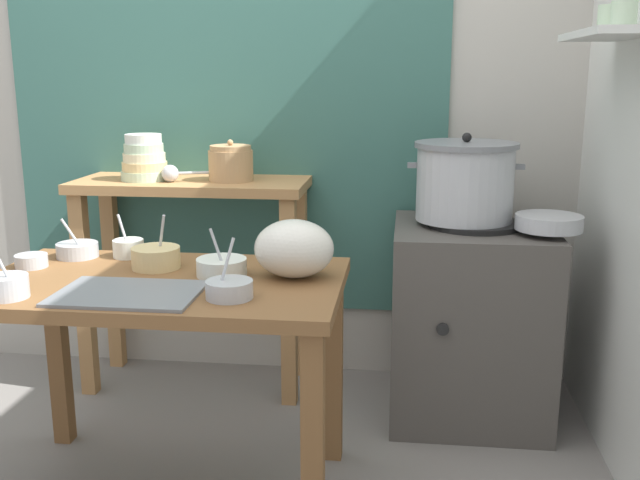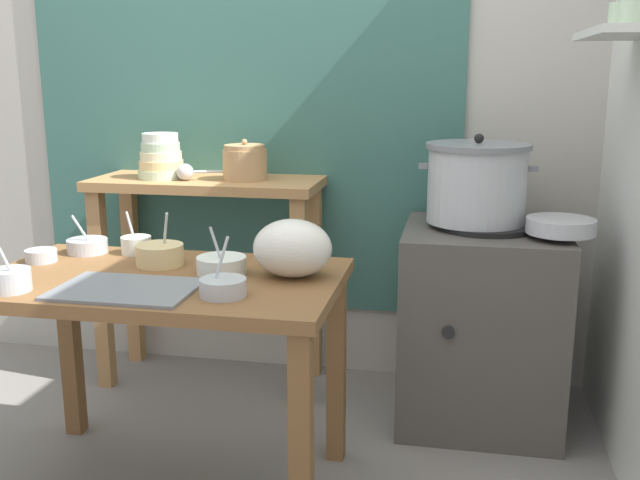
{
  "view_description": "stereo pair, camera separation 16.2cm",
  "coord_description": "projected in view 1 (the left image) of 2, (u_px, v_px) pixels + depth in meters",
  "views": [
    {
      "loc": [
        0.63,
        -2.05,
        1.33
      ],
      "look_at": [
        0.37,
        0.14,
        0.82
      ],
      "focal_mm": 40.54,
      "sensor_mm": 36.0,
      "label": 1
    },
    {
      "loc": [
        0.79,
        -2.02,
        1.33
      ],
      "look_at": [
        0.37,
        0.14,
        0.82
      ],
      "focal_mm": 40.54,
      "sensor_mm": 36.0,
      "label": 2
    }
  ],
  "objects": [
    {
      "name": "prep_bowl_2",
      "position": [
        156.0,
        257.0,
        2.31
      ],
      "size": [
        0.15,
        0.15,
        0.18
      ],
      "color": "#E5C684",
      "rests_on": "prep_table"
    },
    {
      "name": "prep_bowl_1",
      "position": [
        7.0,
        286.0,
        2.0
      ],
      "size": [
        0.12,
        0.12,
        0.17
      ],
      "color": "#B7BABF",
      "rests_on": "prep_table"
    },
    {
      "name": "plastic_bag",
      "position": [
        294.0,
        249.0,
        2.19
      ],
      "size": [
        0.24,
        0.2,
        0.18
      ],
      "primitive_type": "ellipsoid",
      "color": "silver",
      "rests_on": "prep_table"
    },
    {
      "name": "prep_bowl_0",
      "position": [
        31.0,
        260.0,
        2.32
      ],
      "size": [
        0.1,
        0.1,
        0.04
      ],
      "color": "#B7BABF",
      "rests_on": "prep_table"
    },
    {
      "name": "wall_back",
      "position": [
        281.0,
        80.0,
        3.11
      ],
      "size": [
        4.4,
        0.12,
        2.6
      ],
      "color": "#B2ADA3",
      "rests_on": "ground"
    },
    {
      "name": "bowl_stack_enamel",
      "position": [
        144.0,
        160.0,
        2.97
      ],
      "size": [
        0.19,
        0.19,
        0.19
      ],
      "color": "#B7D1AD",
      "rests_on": "back_shelf_table"
    },
    {
      "name": "clay_pot",
      "position": [
        231.0,
        163.0,
        2.95
      ],
      "size": [
        0.18,
        0.18,
        0.17
      ],
      "color": "tan",
      "rests_on": "back_shelf_table"
    },
    {
      "name": "back_shelf_table",
      "position": [
        193.0,
        232.0,
        3.03
      ],
      "size": [
        0.96,
        0.4,
        0.9
      ],
      "color": "#B27F4C",
      "rests_on": "ground"
    },
    {
      "name": "prep_bowl_3",
      "position": [
        229.0,
        288.0,
        2.0
      ],
      "size": [
        0.13,
        0.13,
        0.17
      ],
      "color": "#B7BABF",
      "rests_on": "prep_table"
    },
    {
      "name": "ladle",
      "position": [
        173.0,
        173.0,
        2.92
      ],
      "size": [
        0.29,
        0.12,
        0.07
      ],
      "color": "#B7BABF",
      "rests_on": "back_shelf_table"
    },
    {
      "name": "steamer_pot",
      "position": [
        465.0,
        181.0,
        2.74
      ],
      "size": [
        0.44,
        0.39,
        0.33
      ],
      "color": "#B7BABF",
      "rests_on": "stove_block"
    },
    {
      "name": "prep_bowl_5",
      "position": [
        77.0,
        249.0,
        2.45
      ],
      "size": [
        0.14,
        0.14,
        0.14
      ],
      "color": "#B7BABF",
      "rests_on": "prep_table"
    },
    {
      "name": "serving_tray",
      "position": [
        128.0,
        293.0,
        2.03
      ],
      "size": [
        0.4,
        0.28,
        0.01
      ],
      "primitive_type": "cube",
      "color": "slate",
      "rests_on": "prep_table"
    },
    {
      "name": "prep_bowl_4",
      "position": [
        222.0,
        266.0,
        2.23
      ],
      "size": [
        0.16,
        0.16,
        0.15
      ],
      "color": "silver",
      "rests_on": "prep_table"
    },
    {
      "name": "prep_bowl_6",
      "position": [
        128.0,
        247.0,
        2.45
      ],
      "size": [
        0.1,
        0.1,
        0.15
      ],
      "color": "silver",
      "rests_on": "prep_table"
    },
    {
      "name": "prep_table",
      "position": [
        163.0,
        314.0,
        2.22
      ],
      "size": [
        1.1,
        0.66,
        0.72
      ],
      "color": "brown",
      "rests_on": "ground"
    },
    {
      "name": "wide_pan",
      "position": [
        549.0,
        222.0,
        2.59
      ],
      "size": [
        0.24,
        0.24,
        0.05
      ],
      "primitive_type": "cylinder",
      "color": "#B7BABF",
      "rests_on": "stove_block"
    },
    {
      "name": "stove_block",
      "position": [
        469.0,
        320.0,
        2.84
      ],
      "size": [
        0.6,
        0.61,
        0.78
      ],
      "color": "#4C4742",
      "rests_on": "ground"
    }
  ]
}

